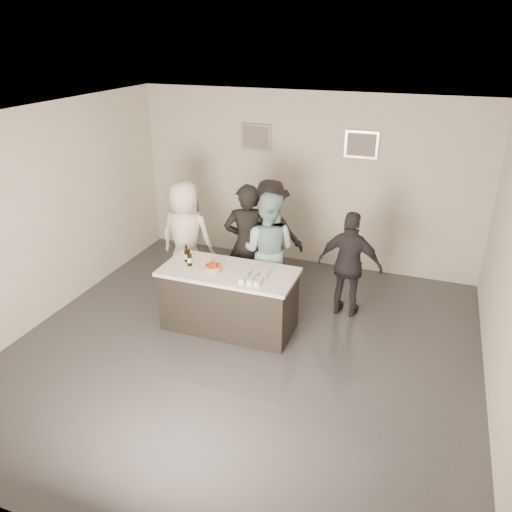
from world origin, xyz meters
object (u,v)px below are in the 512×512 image
cake (213,268)px  person_main_black (247,244)px  person_guest_left (186,237)px  person_guest_back (270,231)px  bar_counter (229,299)px  person_guest_right (350,265)px  beer_bottle_a (186,253)px  beer_bottle_b (189,257)px  person_main_blue (268,250)px

cake → person_main_black: 0.93m
person_guest_left → person_guest_back: (1.12, 0.82, -0.04)m
bar_counter → person_guest_back: size_ratio=1.08×
person_main_black → person_guest_right: size_ratio=1.18×
bar_counter → beer_bottle_a: (-0.66, 0.06, 0.58)m
bar_counter → cake: (-0.19, -0.08, 0.49)m
beer_bottle_b → person_main_blue: 1.23m
bar_counter → person_main_blue: bearing=71.9°
beer_bottle_b → person_guest_right: bearing=25.9°
beer_bottle_b → bar_counter: bearing=4.2°
bar_counter → person_guest_back: person_guest_back is taller
cake → person_main_blue: 1.05m
cake → person_guest_back: bearing=82.9°
bar_counter → person_guest_left: bearing=141.5°
person_main_black → beer_bottle_b: bearing=37.9°
bar_counter → person_main_blue: size_ratio=1.04×
person_guest_left → person_guest_right: size_ratio=1.12×
beer_bottle_b → person_guest_back: 1.83m
person_main_black → person_guest_back: person_main_black is taller
cake → beer_bottle_b: (-0.37, 0.04, 0.09)m
person_guest_left → person_guest_right: person_guest_left is taller
beer_bottle_a → person_main_black: 0.99m
cake → person_main_black: person_main_black is taller
beer_bottle_b → person_guest_left: person_guest_left is taller
person_guest_back → person_main_black: bearing=83.4°
bar_counter → person_main_black: bearing=93.3°
cake → person_main_blue: (0.47, 0.94, -0.05)m
bar_counter → cake: cake is taller
person_guest_right → cake: bearing=36.6°
cake → person_guest_left: size_ratio=0.13×
cake → bar_counter: bearing=23.8°
bar_counter → beer_bottle_b: 0.81m
person_main_black → beer_bottle_a: bearing=30.1°
person_main_black → person_guest_left: (-1.04, 0.03, -0.04)m
person_guest_back → person_guest_left: bearing=35.1°
person_main_black → person_guest_right: bearing=162.5°
person_main_black → person_guest_left: bearing=-23.4°
cake → person_guest_right: person_guest_right is taller
cake → person_guest_right: bearing=31.7°
cake → person_main_black: size_ratio=0.12×
bar_counter → person_guest_back: bearing=88.9°
person_guest_right → beer_bottle_a: bearing=27.5°
person_main_blue → person_guest_left: 1.36m
cake → person_guest_back: size_ratio=0.13×
person_main_black → person_main_blue: size_ratio=1.05×
person_main_black → person_main_blue: 0.33m
cake → person_main_blue: bearing=63.4°
cake → beer_bottle_a: bearing=163.2°
cake → person_main_blue: size_ratio=0.13×
beer_bottle_a → person_main_blue: size_ratio=0.15×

